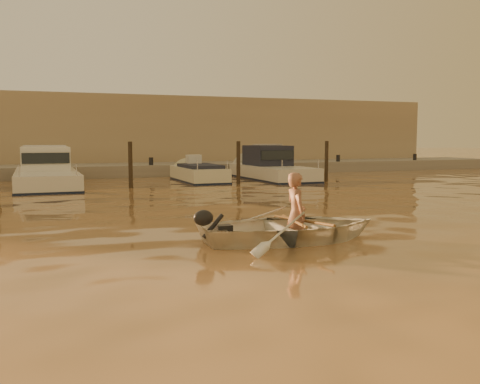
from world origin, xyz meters
name	(u,v)px	position (x,y,z in m)	size (l,w,h in m)	color
ground_plane	(264,249)	(0.00, 0.00, 0.00)	(160.00, 160.00, 0.00)	brown
dinghy	(292,227)	(0.90, 0.59, 0.28)	(2.77, 3.88, 0.80)	white
person	(296,214)	(1.00, 0.58, 0.57)	(0.64, 0.42, 1.75)	#8F5C47
outboard_motor	(223,231)	(-0.60, 0.68, 0.28)	(0.90, 0.40, 0.70)	black
oar_port	(302,220)	(1.15, 0.57, 0.42)	(0.06, 0.06, 2.10)	brown
oar_starboard	(294,221)	(0.95, 0.59, 0.42)	(0.06, 0.06, 2.10)	brown
moored_boat_2	(46,172)	(-3.59, 16.00, 0.62)	(2.58, 8.54, 1.75)	silver
moored_boat_3	(199,177)	(3.54, 16.00, 0.22)	(1.80, 5.30, 0.95)	beige
moored_boat_4	(272,167)	(7.56, 16.00, 0.62)	(2.39, 7.33, 1.75)	beige
piling_2	(131,167)	(-0.20, 13.80, 0.90)	(0.18, 0.18, 2.20)	#2D2319
piling_3	(238,165)	(4.80, 13.80, 0.90)	(0.18, 0.18, 2.20)	#2D2319
piling_4	(326,163)	(9.50, 13.80, 0.90)	(0.18, 0.18, 2.20)	#2D2319
fender_c	(78,190)	(-2.51, 12.58, 0.10)	(0.30, 0.30, 0.30)	white
fender_d	(211,182)	(3.55, 14.10, 0.10)	(0.30, 0.30, 0.30)	#C64D17
fender_e	(304,180)	(8.18, 13.67, 0.10)	(0.30, 0.30, 0.30)	white
quay	(111,173)	(0.00, 21.50, 0.15)	(52.00, 4.00, 1.00)	gray
waterfront_building	(99,134)	(0.00, 27.00, 2.40)	(46.00, 7.00, 4.80)	#9E8466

